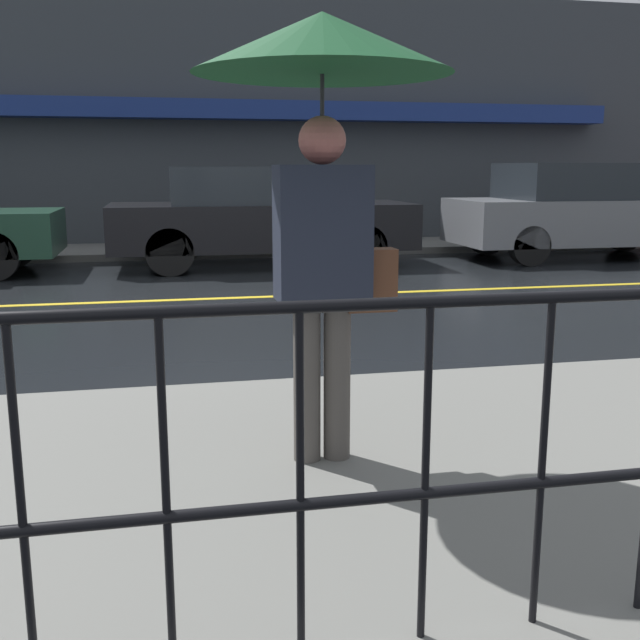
% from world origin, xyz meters
% --- Properties ---
extents(ground_plane, '(80.00, 80.00, 0.00)m').
position_xyz_m(ground_plane, '(0.00, 0.00, 0.00)').
color(ground_plane, black).
extents(sidewalk_near, '(28.00, 3.18, 0.12)m').
position_xyz_m(sidewalk_near, '(0.00, -5.57, 0.06)').
color(sidewalk_near, slate).
rests_on(sidewalk_near, ground_plane).
extents(sidewalk_far, '(28.00, 1.98, 0.12)m').
position_xyz_m(sidewalk_far, '(0.00, 4.97, 0.06)').
color(sidewalk_far, slate).
rests_on(sidewalk_far, ground_plane).
extents(lane_marking, '(25.20, 0.12, 0.01)m').
position_xyz_m(lane_marking, '(0.00, 0.00, 0.00)').
color(lane_marking, gold).
rests_on(lane_marking, ground_plane).
extents(building_storefront, '(28.00, 0.85, 4.89)m').
position_xyz_m(building_storefront, '(0.00, 6.08, 2.45)').
color(building_storefront, '#383D42').
rests_on(building_storefront, ground_plane).
extents(railing_foreground, '(12.00, 0.04, 1.07)m').
position_xyz_m(railing_foreground, '(-0.00, -6.91, 0.79)').
color(railing_foreground, black).
rests_on(railing_foreground, sidewalk_near).
extents(pedestrian, '(1.18, 1.18, 2.10)m').
position_xyz_m(pedestrian, '(0.19, -5.43, 1.84)').
color(pedestrian, '#4C4742').
rests_on(pedestrian, sidewalk_near).
extents(car_black, '(4.67, 1.79, 1.55)m').
position_xyz_m(car_black, '(0.95, 2.86, 0.79)').
color(car_black, black).
rests_on(car_black, ground_plane).
extents(car_grey, '(4.45, 1.85, 1.61)m').
position_xyz_m(car_grey, '(6.48, 2.86, 0.81)').
color(car_grey, slate).
rests_on(car_grey, ground_plane).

